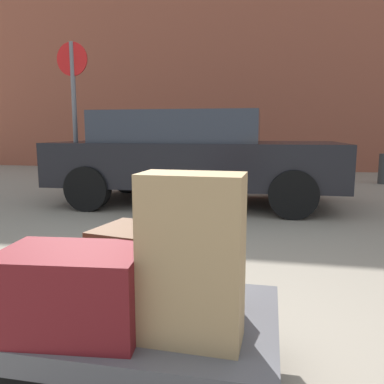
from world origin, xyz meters
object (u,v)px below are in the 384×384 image
object	(u,v)px
luggage_cart	(139,326)
parked_car	(192,155)
no_parking_sign	(74,106)
duffel_bag_brown_rear_left	(159,266)
suitcase_tan_front_left	(192,259)
duffel_bag_maroon_stacked_top	(73,291)

from	to	relation	value
luggage_cart	parked_car	distance (m)	4.47
no_parking_sign	duffel_bag_brown_rear_left	bearing A→B (deg)	-57.73
duffel_bag_brown_rear_left	no_parking_sign	size ratio (longest dim) A/B	0.24
suitcase_tan_front_left	parked_car	world-z (taller)	parked_car
duffel_bag_maroon_stacked_top	parked_car	xyz separation A→B (m)	(-0.45, 4.60, 0.25)
luggage_cart	duffel_bag_maroon_stacked_top	bearing A→B (deg)	-133.33
duffel_bag_maroon_stacked_top	duffel_bag_brown_rear_left	bearing A→B (deg)	47.17
duffel_bag_brown_rear_left	no_parking_sign	world-z (taller)	no_parking_sign
luggage_cart	parked_car	size ratio (longest dim) A/B	0.28
luggage_cart	no_parking_sign	xyz separation A→B (m)	(-2.42, 4.06, 1.24)
luggage_cart	suitcase_tan_front_left	world-z (taller)	suitcase_tan_front_left
luggage_cart	no_parking_sign	distance (m)	4.89
luggage_cart	parked_car	xyz separation A→B (m)	(-0.64, 4.39, 0.49)
luggage_cart	duffel_bag_brown_rear_left	world-z (taller)	duffel_bag_brown_rear_left
luggage_cart	suitcase_tan_front_left	xyz separation A→B (m)	(0.28, -0.18, 0.39)
parked_car	no_parking_sign	world-z (taller)	no_parking_sign
duffel_bag_brown_rear_left	suitcase_tan_front_left	bearing A→B (deg)	-43.57
parked_car	no_parking_sign	xyz separation A→B (m)	(-1.78, -0.33, 0.75)
no_parking_sign	luggage_cart	bearing A→B (deg)	-59.17
duffel_bag_brown_rear_left	no_parking_sign	bearing A→B (deg)	133.34
duffel_bag_brown_rear_left	parked_car	bearing A→B (deg)	110.42
parked_car	no_parking_sign	size ratio (longest dim) A/B	1.77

